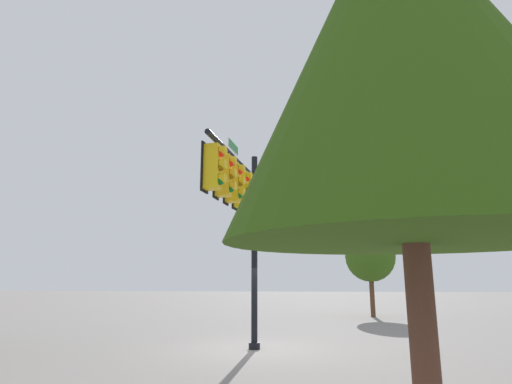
{
  "coord_description": "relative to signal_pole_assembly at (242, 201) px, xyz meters",
  "views": [
    {
      "loc": [
        13.54,
        1.3,
        2.16
      ],
      "look_at": [
        0.87,
        0.13,
        4.86
      ],
      "focal_mm": 28.75,
      "sensor_mm": 36.0,
      "label": 1
    }
  ],
  "objects": [
    {
      "name": "signal_pole_assembly",
      "position": [
        0.0,
        0.0,
        0.0
      ],
      "size": [
        5.33,
        1.32,
        6.29
      ],
      "color": "black",
      "rests_on": "ground_plane"
    },
    {
      "name": "tree_near",
      "position": [
        -13.37,
        6.03,
        -0.98
      ],
      "size": [
        2.93,
        2.93,
        4.91
      ],
      "color": "#523422",
      "rests_on": "ground_plane"
    },
    {
      "name": "fire_hydrant",
      "position": [
        -1.16,
        5.11,
        -4.01
      ],
      "size": [
        0.33,
        0.24,
        0.83
      ],
      "color": "yellow",
      "rests_on": "ground_plane"
    },
    {
      "name": "ground_plane",
      "position": [
        -1.69,
        0.22,
        -4.42
      ],
      "size": [
        120.0,
        120.0,
        0.0
      ],
      "primitive_type": "plane",
      "color": "gray"
    },
    {
      "name": "tree_far",
      "position": [
        7.44,
        2.78,
        0.33
      ],
      "size": [
        4.03,
        4.03,
        6.99
      ],
      "color": "brown",
      "rests_on": "ground_plane"
    }
  ]
}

